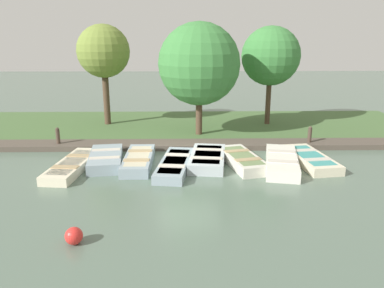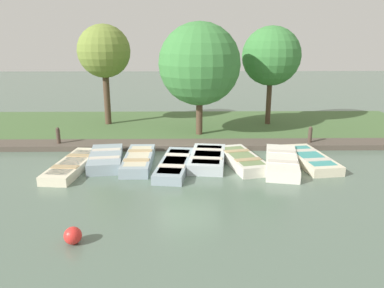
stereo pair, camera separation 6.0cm
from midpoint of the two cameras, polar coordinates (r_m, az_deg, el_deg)
name	(u,v)px [view 2 (the right image)]	position (r m, az deg, el deg)	size (l,w,h in m)	color
ground_plane	(189,158)	(14.69, -0.34, -2.19)	(80.00, 80.00, 0.00)	#566B5B
shore_bank	(188,127)	(19.48, -0.49, 2.57)	(8.00, 24.00, 0.14)	#476638
dock_walkway	(189,145)	(16.15, -0.40, -0.10)	(1.20, 21.24, 0.22)	#51473D
rowboat_0	(73,165)	(14.08, -17.59, -3.06)	(3.47, 1.33, 0.33)	beige
rowboat_1	(106,158)	(14.36, -12.88, -2.16)	(2.81, 1.52, 0.42)	#8C9EA8
rowboat_2	(139,160)	(14.02, -8.03, -2.41)	(3.04, 1.00, 0.39)	#8C9EA8
rowboat_3	(175,164)	(13.50, -2.52, -3.10)	(3.47, 1.43, 0.34)	#8C9EA8
rowboat_4	(208,158)	(14.05, 2.51, -2.20)	(2.95, 1.59, 0.40)	#B2BCC1
rowboat_5	(242,160)	(14.01, 7.74, -2.39)	(3.05, 1.69, 0.40)	beige
rowboat_6	(282,162)	(14.01, 13.62, -2.64)	(3.41, 1.75, 0.43)	silver
rowboat_7	(310,159)	(14.74, 17.63, -2.18)	(3.17, 1.52, 0.35)	beige
mooring_post_near	(58,138)	(16.88, -19.59, 0.91)	(0.17, 0.17, 0.92)	#47382D
mooring_post_far	(310,137)	(16.85, 17.62, 1.06)	(0.17, 0.17, 0.92)	#47382D
buoy	(73,236)	(9.19, -17.52, -13.17)	(0.41, 0.41, 0.41)	red
park_tree_far_left	(104,52)	(20.02, -13.17, 13.51)	(2.67, 2.67, 5.25)	#4C3828
park_tree_left	(200,64)	(17.32, 1.26, 12.06)	(3.74, 3.74, 5.28)	#4C3828
park_tree_center	(271,56)	(19.95, 12.06, 12.94)	(2.99, 2.99, 5.16)	#4C3828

